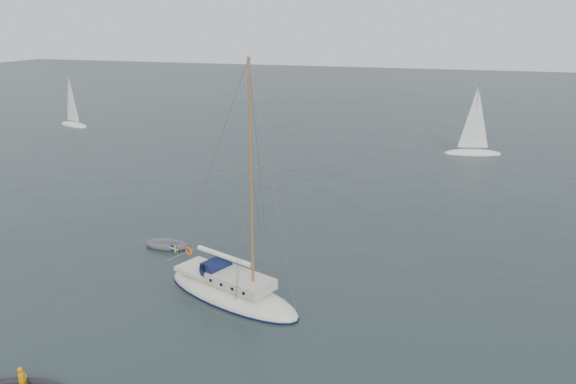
% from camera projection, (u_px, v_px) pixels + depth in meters
% --- Properties ---
extents(ground, '(300.00, 300.00, 0.00)m').
position_uv_depth(ground, '(304.00, 282.00, 31.03)').
color(ground, black).
rests_on(ground, ground).
extents(sailboat, '(9.05, 2.71, 12.88)m').
position_uv_depth(sailboat, '(231.00, 280.00, 29.06)').
color(sailboat, beige).
rests_on(sailboat, ground).
extents(dinghy, '(2.89, 1.31, 0.42)m').
position_uv_depth(dinghy, '(167.00, 245.00, 35.73)').
color(dinghy, '#4E4E53').
rests_on(dinghy, ground).
extents(distant_yacht_a, '(5.77, 3.08, 7.64)m').
position_uv_depth(distant_yacht_a, '(71.00, 102.00, 76.31)').
color(distant_yacht_a, silver).
rests_on(distant_yacht_a, ground).
extents(distant_yacht_c, '(6.08, 3.25, 8.06)m').
position_uv_depth(distant_yacht_c, '(475.00, 123.00, 59.79)').
color(distant_yacht_c, silver).
rests_on(distant_yacht_c, ground).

